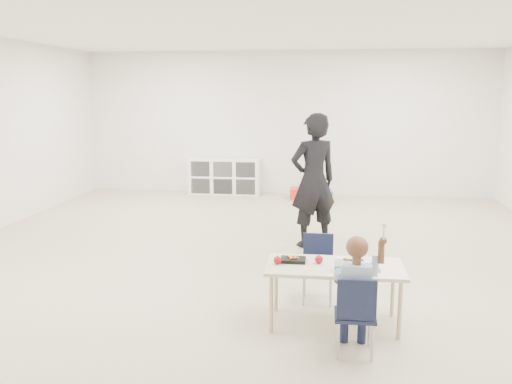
# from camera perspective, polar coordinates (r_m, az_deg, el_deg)

# --- Properties ---
(room) EXTENTS (9.00, 9.02, 2.80)m
(room) POSITION_cam_1_polar(r_m,az_deg,el_deg) (6.29, 0.02, 4.96)
(room) COLOR #B4A88B
(room) RESTS_ON ground
(table) EXTENTS (1.18, 0.59, 0.54)m
(table) POSITION_cam_1_polar(r_m,az_deg,el_deg) (4.83, 8.22, -10.63)
(table) COLOR beige
(table) RESTS_ON ground
(chair_near) EXTENTS (0.31, 0.30, 0.65)m
(chair_near) POSITION_cam_1_polar(r_m,az_deg,el_deg) (4.34, 10.38, -12.48)
(chair_near) COLOR #101732
(chair_near) RESTS_ON ground
(chair_far) EXTENTS (0.31, 0.30, 0.65)m
(chair_far) POSITION_cam_1_polar(r_m,az_deg,el_deg) (5.30, 6.51, -8.11)
(chair_far) COLOR #101732
(chair_far) RESTS_ON ground
(child) EXTENTS (0.43, 0.43, 1.02)m
(child) POSITION_cam_1_polar(r_m,az_deg,el_deg) (4.27, 10.46, -10.19)
(child) COLOR #A5C1DF
(child) RESTS_ON chair_near
(lunch_tray_near) EXTENTS (0.22, 0.16, 0.03)m
(lunch_tray_near) POSITION_cam_1_polar(r_m,az_deg,el_deg) (4.79, 9.96, -7.34)
(lunch_tray_near) COLOR black
(lunch_tray_near) RESTS_ON table
(lunch_tray_far) EXTENTS (0.22, 0.16, 0.03)m
(lunch_tray_far) POSITION_cam_1_polar(r_m,az_deg,el_deg) (4.80, 3.92, -7.14)
(lunch_tray_far) COLOR black
(lunch_tray_far) RESTS_ON table
(milk_carton) EXTENTS (0.07, 0.07, 0.10)m
(milk_carton) POSITION_cam_1_polar(r_m,az_deg,el_deg) (4.61, 8.71, -7.54)
(milk_carton) COLOR white
(milk_carton) RESTS_ON table
(bread_roll) EXTENTS (0.09, 0.09, 0.07)m
(bread_roll) POSITION_cam_1_polar(r_m,az_deg,el_deg) (4.67, 12.24, -7.65)
(bread_roll) COLOR tan
(bread_roll) RESTS_ON table
(apple_near) EXTENTS (0.07, 0.07, 0.07)m
(apple_near) POSITION_cam_1_polar(r_m,az_deg,el_deg) (4.76, 6.63, -7.07)
(apple_near) COLOR maroon
(apple_near) RESTS_ON table
(apple_far) EXTENTS (0.07, 0.07, 0.07)m
(apple_far) POSITION_cam_1_polar(r_m,az_deg,el_deg) (4.71, 2.28, -7.20)
(apple_far) COLOR maroon
(apple_far) RESTS_ON table
(cubby_shelf) EXTENTS (1.40, 0.40, 0.70)m
(cubby_shelf) POSITION_cam_1_polar(r_m,az_deg,el_deg) (10.80, -3.32, 1.65)
(cubby_shelf) COLOR white
(cubby_shelf) RESTS_ON ground
(adult) EXTENTS (0.76, 0.67, 1.75)m
(adult) POSITION_cam_1_polar(r_m,az_deg,el_deg) (7.06, 6.05, 1.20)
(adult) COLOR black
(adult) RESTS_ON ground
(bin_red) EXTENTS (0.32, 0.41, 0.20)m
(bin_red) POSITION_cam_1_polar(r_m,az_deg,el_deg) (10.37, 4.54, -0.14)
(bin_red) COLOR red
(bin_red) RESTS_ON ground
(bin_yellow) EXTENTS (0.37, 0.46, 0.22)m
(bin_yellow) POSITION_cam_1_polar(r_m,az_deg,el_deg) (10.13, 7.15, -0.40)
(bin_yellow) COLOR yellow
(bin_yellow) RESTS_ON ground
(bin_blue) EXTENTS (0.40, 0.49, 0.23)m
(bin_blue) POSITION_cam_1_polar(r_m,az_deg,el_deg) (10.12, 6.95, -0.37)
(bin_blue) COLOR #1641A9
(bin_blue) RESTS_ON ground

